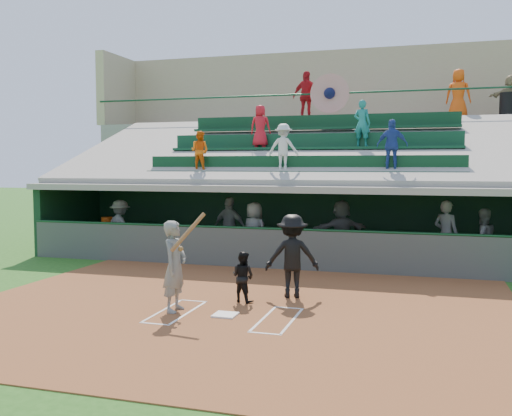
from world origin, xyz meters
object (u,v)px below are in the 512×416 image
(batter_at_plate, at_px, (175,266))
(white_table, at_px, (105,240))
(home_plate, at_px, (225,315))
(catcher, at_px, (243,277))
(water_cooler, at_px, (107,222))
(trash_bin, at_px, (508,105))

(batter_at_plate, bearing_deg, white_table, 130.51)
(home_plate, relative_size, catcher, 0.41)
(catcher, xyz_separation_m, white_table, (-6.40, 5.18, -0.13))
(home_plate, xyz_separation_m, white_table, (-6.42, 6.32, 0.39))
(water_cooler, bearing_deg, trash_bin, 26.06)
(catcher, relative_size, white_table, 1.21)
(catcher, distance_m, white_table, 8.23)
(home_plate, distance_m, water_cooler, 9.09)
(trash_bin, bearing_deg, catcher, -119.16)
(home_plate, xyz_separation_m, trash_bin, (6.41, 12.66, 5.00))
(trash_bin, bearing_deg, water_cooler, -153.94)
(home_plate, xyz_separation_m, water_cooler, (-6.38, 6.40, 0.95))
(batter_at_plate, relative_size, white_table, 2.25)
(batter_at_plate, xyz_separation_m, water_cooler, (-5.34, 6.36, 0.07))
(batter_at_plate, xyz_separation_m, white_table, (-5.37, 6.28, -0.49))
(batter_at_plate, distance_m, catcher, 1.55)
(home_plate, relative_size, batter_at_plate, 0.22)
(batter_at_plate, height_order, trash_bin, trash_bin)
(white_table, bearing_deg, batter_at_plate, -54.12)
(batter_at_plate, relative_size, water_cooler, 5.35)
(trash_bin, bearing_deg, white_table, -153.71)
(water_cooler, bearing_deg, white_table, -111.60)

